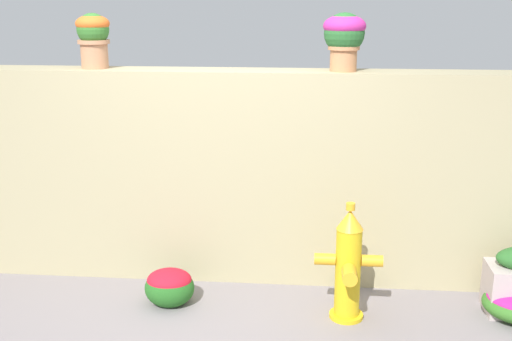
{
  "coord_description": "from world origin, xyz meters",
  "views": [
    {
      "loc": [
        0.72,
        -3.84,
        2.25
      ],
      "look_at": [
        0.3,
        0.85,
        0.95
      ],
      "focal_mm": 44.77,
      "sensor_mm": 36.0,
      "label": 1
    }
  ],
  "objects_px": {
    "flower_bush_right": "(169,285)",
    "potted_plant_2": "(344,35)",
    "fire_hydrant": "(348,267)",
    "potted_plant_1": "(93,35)"
  },
  "relations": [
    {
      "from": "potted_plant_2",
      "to": "fire_hydrant",
      "type": "xyz_separation_m",
      "value": [
        0.06,
        -0.67,
        -1.57
      ]
    },
    {
      "from": "potted_plant_2",
      "to": "potted_plant_1",
      "type": "bearing_deg",
      "value": 179.34
    },
    {
      "from": "potted_plant_1",
      "to": "fire_hydrant",
      "type": "xyz_separation_m",
      "value": [
        1.98,
        -0.69,
        -1.55
      ]
    },
    {
      "from": "potted_plant_2",
      "to": "flower_bush_right",
      "type": "relative_size",
      "value": 1.16
    },
    {
      "from": "fire_hydrant",
      "to": "potted_plant_2",
      "type": "bearing_deg",
      "value": 94.75
    },
    {
      "from": "flower_bush_right",
      "to": "potted_plant_2",
      "type": "bearing_deg",
      "value": 24.26
    },
    {
      "from": "potted_plant_2",
      "to": "flower_bush_right",
      "type": "height_order",
      "value": "potted_plant_2"
    },
    {
      "from": "potted_plant_1",
      "to": "fire_hydrant",
      "type": "relative_size",
      "value": 0.49
    },
    {
      "from": "potted_plant_1",
      "to": "flower_bush_right",
      "type": "xyz_separation_m",
      "value": [
        0.67,
        -0.59,
        -1.8
      ]
    },
    {
      "from": "potted_plant_2",
      "to": "flower_bush_right",
      "type": "bearing_deg",
      "value": -155.74
    }
  ]
}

